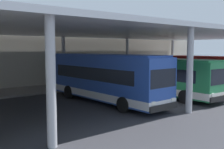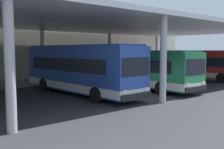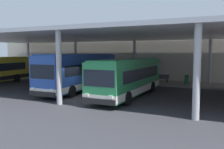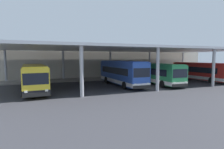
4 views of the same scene
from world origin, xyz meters
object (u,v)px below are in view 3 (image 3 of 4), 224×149
object	(u,v)px
bus_second_bay	(80,72)
bus_middle_bay	(129,77)
bench_waiting	(161,78)
trash_bin	(187,80)

from	to	relation	value
bus_second_bay	bus_middle_bay	bearing A→B (deg)	-10.61
bus_middle_bay	bus_second_bay	bearing A→B (deg)	169.39
bus_middle_bay	bench_waiting	distance (m)	9.38
bench_waiting	trash_bin	world-z (taller)	trash_bin
bus_second_bay	bench_waiting	world-z (taller)	bus_second_bay
bus_second_bay	bench_waiting	bearing A→B (deg)	53.85
bench_waiting	bus_second_bay	bearing A→B (deg)	-126.15
bus_middle_bay	bench_waiting	bearing A→B (deg)	86.14
bus_second_bay	bus_middle_bay	world-z (taller)	bus_second_bay
bus_second_bay	trash_bin	xyz separation A→B (m)	(9.02, 7.96, -1.16)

